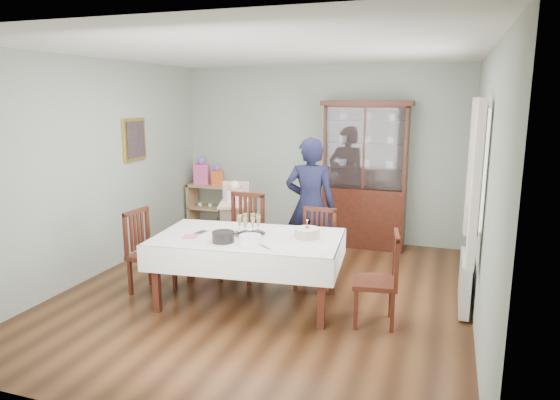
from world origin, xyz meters
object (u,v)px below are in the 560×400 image
at_px(woman, 310,205).
at_px(high_chair, 236,230).
at_px(dining_table, 248,269).
at_px(birthday_cake, 307,234).
at_px(sideboard, 215,208).
at_px(chair_end_left, 151,268).
at_px(champagne_tray, 249,229).
at_px(chair_far_left, 242,254).
at_px(chair_far_right, 315,265).
at_px(gift_bag_pink, 202,172).
at_px(chair_end_right, 376,297).
at_px(china_cabinet, 365,173).
at_px(gift_bag_orange, 217,176).

bearing_deg(woman, high_chair, -13.32).
distance_m(dining_table, birthday_cake, 0.77).
xyz_separation_m(sideboard, chair_end_left, (0.48, -2.67, -0.11)).
relative_size(champagne_tray, birthday_cake, 1.17).
xyz_separation_m(chair_far_left, woman, (0.73, 0.52, 0.56)).
bearing_deg(chair_end_left, chair_far_right, -60.92).
distance_m(sideboard, champagne_tray, 3.06).
relative_size(chair_far_left, woman, 0.60).
bearing_deg(gift_bag_pink, champagne_tray, -53.19).
xyz_separation_m(chair_far_left, high_chair, (-0.34, 0.59, 0.13)).
xyz_separation_m(dining_table, chair_far_left, (-0.38, 0.70, -0.07)).
relative_size(chair_far_right, chair_end_right, 0.99).
xyz_separation_m(chair_end_right, high_chair, (-2.12, 1.36, 0.16)).
relative_size(dining_table, chair_far_left, 2.01).
bearing_deg(china_cabinet, dining_table, -107.95).
xyz_separation_m(china_cabinet, chair_far_right, (-0.26, -1.90, -0.84)).
bearing_deg(chair_end_right, champagne_tray, -103.81).
bearing_deg(dining_table, gift_bag_orange, 121.95).
height_order(woman, birthday_cake, woman).
relative_size(chair_far_right, birthday_cake, 3.06).
distance_m(chair_far_right, gift_bag_orange, 2.97).
bearing_deg(dining_table, china_cabinet, 72.05).
bearing_deg(champagne_tray, dining_table, -83.05).
xyz_separation_m(dining_table, chair_end_left, (-1.18, -0.08, -0.10)).
height_order(sideboard, high_chair, high_chair).
relative_size(chair_far_right, chair_end_left, 0.97).
distance_m(chair_end_right, gift_bag_orange, 4.05).
bearing_deg(chair_end_left, high_chair, -12.66).
relative_size(dining_table, woman, 1.21).
distance_m(sideboard, birthday_cake, 3.40).
bearing_deg(dining_table, chair_end_right, -2.76).
height_order(birthday_cake, gift_bag_orange, gift_bag_orange).
xyz_separation_m(champagne_tray, gift_bag_pink, (-1.88, 2.52, 0.17)).
height_order(dining_table, birthday_cake, birthday_cake).
bearing_deg(birthday_cake, champagne_tray, -174.70).
height_order(chair_end_right, woman, woman).
xyz_separation_m(chair_end_right, gift_bag_orange, (-3.00, 2.64, 0.67)).
xyz_separation_m(chair_far_right, champagne_tray, (-0.58, -0.62, 0.55)).
bearing_deg(china_cabinet, chair_end_left, -127.33).
bearing_deg(high_chair, gift_bag_orange, 108.87).
bearing_deg(gift_bag_orange, chair_end_left, -81.03).
height_order(chair_far_right, high_chair, high_chair).
distance_m(birthday_cake, gift_bag_pink, 3.52).
height_order(chair_end_right, high_chair, high_chair).
height_order(chair_far_right, birthday_cake, birthday_cake).
distance_m(china_cabinet, gift_bag_pink, 2.72).
xyz_separation_m(chair_end_left, gift_bag_pink, (-0.70, 2.65, 0.71)).
distance_m(chair_end_right, high_chair, 2.52).
height_order(high_chair, gift_bag_orange, gift_bag_orange).
relative_size(chair_end_right, high_chair, 0.84).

